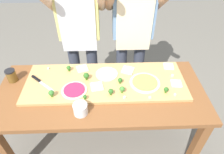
% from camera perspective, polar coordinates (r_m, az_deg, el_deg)
% --- Properties ---
extents(ground_plane, '(8.00, 8.00, 0.00)m').
position_cam_1_polar(ground_plane, '(2.27, -2.48, -17.29)').
color(ground_plane, '#6B665B').
extents(prep_table, '(1.74, 0.75, 0.74)m').
position_cam_1_polar(prep_table, '(1.75, -3.08, -6.12)').
color(prep_table, brown).
rests_on(prep_table, ground).
extents(cutting_board, '(1.37, 0.50, 0.02)m').
position_cam_1_polar(cutting_board, '(1.73, -1.90, -1.37)').
color(cutting_board, tan).
rests_on(cutting_board, prep_table).
extents(chefs_knife, '(0.23, 0.21, 0.02)m').
position_cam_1_polar(chefs_knife, '(1.82, -20.08, -1.12)').
color(chefs_knife, '#B7BABF').
rests_on(chefs_knife, cutting_board).
extents(pizza_whole_white_garlic, '(0.20, 0.20, 0.02)m').
position_cam_1_polar(pizza_whole_white_garlic, '(1.78, -1.52, 0.92)').
color(pizza_whole_white_garlic, beige).
rests_on(pizza_whole_white_garlic, cutting_board).
extents(pizza_whole_pesto_green, '(0.26, 0.26, 0.02)m').
position_cam_1_polar(pizza_whole_pesto_green, '(1.72, 9.38, -1.58)').
color(pizza_whole_pesto_green, beige).
rests_on(pizza_whole_pesto_green, cutting_board).
extents(pizza_whole_beet_magenta, '(0.21, 0.21, 0.02)m').
position_cam_1_polar(pizza_whole_beet_magenta, '(1.66, -10.75, -3.71)').
color(pizza_whole_beet_magenta, beige).
rests_on(pizza_whole_beet_magenta, cutting_board).
extents(pizza_slice_near_right, '(0.13, 0.13, 0.01)m').
position_cam_1_polar(pizza_slice_near_right, '(1.83, 4.54, 1.98)').
color(pizza_slice_near_right, silver).
rests_on(pizza_slice_near_right, cutting_board).
extents(pizza_slice_near_left, '(0.12, 0.12, 0.01)m').
position_cam_1_polar(pizza_slice_near_left, '(1.86, -8.51, 2.39)').
color(pizza_slice_near_left, silver).
rests_on(pizza_slice_near_left, cutting_board).
extents(pizza_slice_far_right, '(0.10, 0.10, 0.01)m').
position_cam_1_polar(pizza_slice_far_right, '(1.95, 15.89, 2.99)').
color(pizza_slice_far_right, silver).
rests_on(pizza_slice_far_right, cutting_board).
extents(pizza_slice_center, '(0.09, 0.09, 0.01)m').
position_cam_1_polar(pizza_slice_center, '(1.78, 17.91, -1.76)').
color(pizza_slice_center, silver).
rests_on(pizza_slice_center, cutting_board).
extents(pizza_slice_far_left, '(0.12, 0.12, 0.01)m').
position_cam_1_polar(pizza_slice_far_left, '(1.67, -4.37, -2.71)').
color(pizza_slice_far_left, silver).
rests_on(pizza_slice_far_left, cutting_board).
extents(broccoli_floret_front_mid, '(0.04, 0.04, 0.06)m').
position_cam_1_polar(broccoli_floret_front_mid, '(1.58, -0.35, -4.18)').
color(broccoli_floret_front_mid, '#366618').
rests_on(broccoli_floret_front_mid, cutting_board).
extents(broccoli_floret_center_right, '(0.04, 0.04, 0.06)m').
position_cam_1_polar(broccoli_floret_center_right, '(1.66, 15.23, -3.50)').
color(broccoli_floret_center_right, '#366618').
rests_on(broccoli_floret_center_right, cutting_board).
extents(broccoli_floret_back_right, '(0.04, 0.04, 0.06)m').
position_cam_1_polar(broccoli_floret_back_right, '(1.60, 2.90, -3.50)').
color(broccoli_floret_back_right, '#487A23').
rests_on(broccoli_floret_back_right, cutting_board).
extents(broccoli_floret_front_left, '(0.04, 0.04, 0.05)m').
position_cam_1_polar(broccoli_floret_front_left, '(1.68, 2.31, -0.94)').
color(broccoli_floret_front_left, '#366618').
rests_on(broccoli_floret_front_left, cutting_board).
extents(broccoli_floret_center_left, '(0.03, 0.03, 0.04)m').
position_cam_1_polar(broccoli_floret_center_left, '(1.57, -7.76, -5.66)').
color(broccoli_floret_center_left, '#366618').
rests_on(broccoli_floret_center_left, cutting_board).
extents(broccoli_floret_back_mid, '(0.04, 0.04, 0.06)m').
position_cam_1_polar(broccoli_floret_back_mid, '(1.85, -12.31, 2.53)').
color(broccoli_floret_back_mid, '#366618').
rests_on(broccoli_floret_back_mid, cutting_board).
extents(broccoli_floret_back_left, '(0.05, 0.05, 0.06)m').
position_cam_1_polar(broccoli_floret_back_left, '(1.64, -16.99, -4.45)').
color(broccoli_floret_back_left, '#3F7220').
rests_on(broccoli_floret_back_left, cutting_board).
extents(broccoli_floret_front_right, '(0.05, 0.05, 0.07)m').
position_cam_1_polar(broccoli_floret_front_right, '(1.72, -7.40, 0.35)').
color(broccoli_floret_front_right, '#366618').
rests_on(broccoli_floret_front_right, cutting_board).
extents(cheese_crumble_a, '(0.02, 0.02, 0.01)m').
position_cam_1_polar(cheese_crumble_a, '(1.93, -17.77, 2.33)').
color(cheese_crumble_a, silver).
rests_on(cheese_crumble_a, cutting_board).
extents(cheese_crumble_b, '(0.02, 0.02, 0.02)m').
position_cam_1_polar(cheese_crumble_b, '(1.67, 17.58, -4.85)').
color(cheese_crumble_b, silver).
rests_on(cheese_crumble_b, cutting_board).
extents(cheese_crumble_c, '(0.02, 0.02, 0.02)m').
position_cam_1_polar(cheese_crumble_c, '(1.60, 10.82, -5.82)').
color(cheese_crumble_c, silver).
rests_on(cheese_crumble_c, cutting_board).
extents(cheese_crumble_d, '(0.03, 0.03, 0.02)m').
position_cam_1_polar(cheese_crumble_d, '(1.84, 16.91, 0.39)').
color(cheese_crumble_d, silver).
rests_on(cheese_crumble_d, cutting_board).
extents(cheese_crumble_e, '(0.02, 0.02, 0.02)m').
position_cam_1_polar(cheese_crumble_e, '(1.58, 3.61, -5.86)').
color(cheese_crumble_e, silver).
rests_on(cheese_crumble_e, cutting_board).
extents(flour_cup, '(0.11, 0.11, 0.09)m').
position_cam_1_polar(flour_cup, '(1.50, -8.99, -9.16)').
color(flour_cup, white).
rests_on(flour_cup, prep_table).
extents(sauce_jar, '(0.08, 0.08, 0.11)m').
position_cam_1_polar(sauce_jar, '(1.93, -26.84, 0.37)').
color(sauce_jar, brown).
rests_on(sauce_jar, prep_table).
extents(cook_left, '(0.54, 0.39, 1.67)m').
position_cam_1_polar(cook_left, '(2.06, -9.36, 13.80)').
color(cook_left, '#333847').
rests_on(cook_left, ground).
extents(cook_right, '(0.54, 0.39, 1.67)m').
position_cam_1_polar(cook_right, '(2.07, 5.96, 14.15)').
color(cook_right, '#333847').
rests_on(cook_right, ground).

